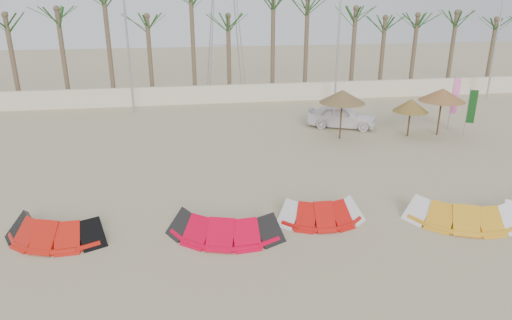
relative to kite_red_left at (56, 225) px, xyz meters
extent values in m
plane|color=tan|center=(7.04, -3.32, -0.42)|extent=(120.00, 120.00, 0.00)
cube|color=beige|center=(7.04, 18.68, 0.23)|extent=(60.00, 0.30, 1.30)
cylinder|color=brown|center=(-6.96, 20.18, 2.83)|extent=(0.32, 0.32, 6.50)
ellipsoid|color=#194719|center=(-6.96, 20.18, 6.08)|extent=(4.00, 4.00, 2.40)
cylinder|color=brown|center=(3.04, 20.18, 2.83)|extent=(0.32, 0.32, 6.50)
ellipsoid|color=#194719|center=(3.04, 20.18, 6.08)|extent=(4.00, 4.00, 2.40)
cylinder|color=brown|center=(13.04, 20.18, 2.83)|extent=(0.32, 0.32, 6.50)
ellipsoid|color=#194719|center=(13.04, 20.18, 6.08)|extent=(4.00, 4.00, 2.40)
cylinder|color=brown|center=(23.04, 20.18, 2.83)|extent=(0.32, 0.32, 6.50)
ellipsoid|color=#194719|center=(23.04, 20.18, 6.08)|extent=(4.00, 4.00, 2.40)
cylinder|color=brown|center=(31.04, 20.18, 2.83)|extent=(0.32, 0.32, 6.50)
cylinder|color=#A5A8AD|center=(1.04, 16.68, 5.08)|extent=(0.14, 0.14, 11.00)
cylinder|color=#A5A8AD|center=(15.04, 16.68, 5.08)|extent=(0.14, 0.14, 11.00)
cylinder|color=#A5A8AD|center=(27.04, 16.68, 5.08)|extent=(0.14, 0.14, 11.00)
cylinder|color=red|center=(0.00, -0.31, -0.32)|extent=(2.93, 1.17, 0.20)
cube|color=black|center=(-1.37, -0.21, -0.17)|extent=(0.92, 1.24, 0.40)
cube|color=black|center=(1.37, -0.21, -0.17)|extent=(0.92, 1.24, 0.40)
cylinder|color=red|center=(5.41, -0.93, -0.32)|extent=(3.34, 1.20, 0.20)
cube|color=black|center=(3.87, -0.83, -0.17)|extent=(0.90, 1.23, 0.40)
cube|color=black|center=(6.95, -0.83, -0.17)|extent=(0.90, 1.23, 0.40)
cylinder|color=red|center=(8.82, -0.47, -0.32)|extent=(2.66, 0.31, 0.20)
cube|color=silver|center=(7.63, -0.37, -0.17)|extent=(0.64, 1.12, 0.40)
cube|color=silver|center=(10.02, -0.37, -0.17)|extent=(0.64, 1.12, 0.40)
cylinder|color=orange|center=(13.58, -1.33, -0.32)|extent=(3.21, 1.46, 0.20)
cube|color=white|center=(12.06, -1.23, -0.17)|extent=(0.97, 1.24, 0.40)
cube|color=white|center=(15.10, -1.23, -0.17)|extent=(0.97, 1.24, 0.40)
cube|color=white|center=(15.24, -1.45, -0.17)|extent=(0.74, 1.17, 0.40)
cylinder|color=#4C331E|center=(12.74, 8.89, 0.88)|extent=(0.10, 0.10, 2.60)
cone|color=brown|center=(12.74, 8.89, 1.93)|extent=(2.48, 2.48, 0.70)
cylinder|color=#4C331E|center=(18.39, 8.65, 0.86)|extent=(0.10, 0.10, 2.55)
cone|color=#996537|center=(18.39, 8.65, 1.88)|extent=(2.51, 2.51, 0.70)
cylinder|color=#4C331E|center=(16.63, 8.69, 0.59)|extent=(0.10, 0.10, 2.01)
cone|color=olive|center=(16.63, 8.69, 1.34)|extent=(1.94, 1.94, 0.70)
cylinder|color=#A5A8AD|center=(19.61, 9.61, 1.17)|extent=(0.04, 0.04, 3.18)
cube|color=#FF69C4|center=(19.83, 9.61, 1.56)|extent=(0.42, 0.03, 2.07)
cylinder|color=#A5A8AD|center=(19.60, 8.02, 0.98)|extent=(0.04, 0.04, 2.81)
cube|color=#103D13|center=(19.82, 8.02, 1.32)|extent=(0.40, 0.18, 1.82)
imported|color=white|center=(13.55, 11.06, 0.27)|extent=(4.37, 3.08, 1.38)
camera|label=1|loc=(4.30, -14.07, 7.08)|focal=32.00mm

